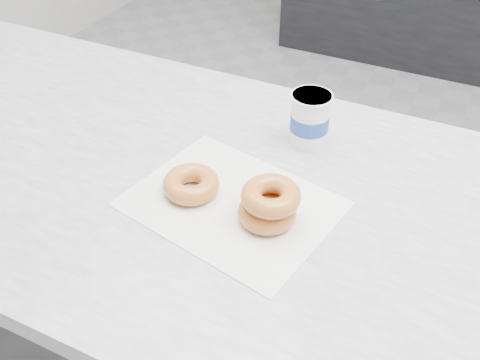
# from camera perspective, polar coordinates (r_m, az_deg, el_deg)

# --- Properties ---
(ground) EXTENTS (5.00, 5.00, 0.00)m
(ground) POSITION_cam_1_polar(r_m,az_deg,el_deg) (1.97, 17.61, -13.78)
(ground) COLOR gray
(ground) RESTS_ON ground
(wax_paper) EXTENTS (0.38, 0.32, 0.00)m
(wax_paper) POSITION_cam_1_polar(r_m,az_deg,el_deg) (0.92, -0.87, -2.55)
(wax_paper) COLOR silver
(wax_paper) RESTS_ON counter
(donut_single) EXTENTS (0.12, 0.12, 0.03)m
(donut_single) POSITION_cam_1_polar(r_m,az_deg,el_deg) (0.94, -5.24, -0.44)
(donut_single) COLOR #C77F36
(donut_single) RESTS_ON wax_paper
(donut_stack) EXTENTS (0.12, 0.12, 0.07)m
(donut_stack) POSITION_cam_1_polar(r_m,az_deg,el_deg) (0.87, 3.12, -2.58)
(donut_stack) COLOR #C77F36
(donut_stack) RESTS_ON wax_paper
(coffee_cup) EXTENTS (0.09, 0.09, 0.11)m
(coffee_cup) POSITION_cam_1_polar(r_m,az_deg,el_deg) (1.05, 7.46, 6.50)
(coffee_cup) COLOR white
(coffee_cup) RESTS_ON counter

